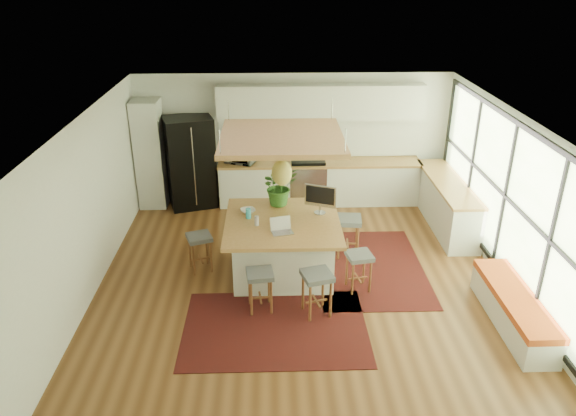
{
  "coord_description": "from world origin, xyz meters",
  "views": [
    {
      "loc": [
        -0.45,
        -7.47,
        4.76
      ],
      "look_at": [
        -0.2,
        0.5,
        1.1
      ],
      "focal_mm": 33.79,
      "sensor_mm": 36.0,
      "label": 1
    }
  ],
  "objects_px": {
    "stool_near_right": "(317,293)",
    "laptop": "(282,226)",
    "island": "(283,246)",
    "stool_near_left": "(260,289)",
    "island_plant": "(279,190)",
    "stool_right_front": "(359,269)",
    "monitor": "(320,199)",
    "stool_right_back": "(348,237)",
    "fridge": "(191,163)",
    "microwave": "(240,153)",
    "stool_left_side": "(200,251)"
  },
  "relations": [
    {
      "from": "stool_near_left",
      "to": "stool_right_back",
      "type": "bearing_deg",
      "value": 46.62
    },
    {
      "from": "stool_right_back",
      "to": "stool_left_side",
      "type": "bearing_deg",
      "value": -170.68
    },
    {
      "from": "laptop",
      "to": "stool_right_back",
      "type": "bearing_deg",
      "value": 24.6
    },
    {
      "from": "monitor",
      "to": "island",
      "type": "bearing_deg",
      "value": -134.85
    },
    {
      "from": "stool_near_left",
      "to": "monitor",
      "type": "height_order",
      "value": "monitor"
    },
    {
      "from": "island",
      "to": "stool_near_left",
      "type": "distance_m",
      "value": 1.16
    },
    {
      "from": "stool_near_left",
      "to": "island_plant",
      "type": "distance_m",
      "value": 1.98
    },
    {
      "from": "stool_right_back",
      "to": "monitor",
      "type": "bearing_deg",
      "value": -156.75
    },
    {
      "from": "fridge",
      "to": "stool_right_front",
      "type": "height_order",
      "value": "fridge"
    },
    {
      "from": "island",
      "to": "laptop",
      "type": "height_order",
      "value": "laptop"
    },
    {
      "from": "laptop",
      "to": "microwave",
      "type": "bearing_deg",
      "value": 89.93
    },
    {
      "from": "stool_near_right",
      "to": "stool_left_side",
      "type": "xyz_separation_m",
      "value": [
        -1.84,
        1.32,
        0.0
      ]
    },
    {
      "from": "island",
      "to": "stool_right_front",
      "type": "xyz_separation_m",
      "value": [
        1.18,
        -0.6,
        -0.11
      ]
    },
    {
      "from": "fridge",
      "to": "monitor",
      "type": "height_order",
      "value": "fridge"
    },
    {
      "from": "laptop",
      "to": "fridge",
      "type": "bearing_deg",
      "value": 105.81
    },
    {
      "from": "stool_near_left",
      "to": "laptop",
      "type": "relative_size",
      "value": 1.89
    },
    {
      "from": "fridge",
      "to": "laptop",
      "type": "relative_size",
      "value": 5.54
    },
    {
      "from": "island",
      "to": "stool_right_front",
      "type": "relative_size",
      "value": 2.91
    },
    {
      "from": "laptop",
      "to": "island_plant",
      "type": "distance_m",
      "value": 1.1
    },
    {
      "from": "fridge",
      "to": "laptop",
      "type": "bearing_deg",
      "value": -77.36
    },
    {
      "from": "fridge",
      "to": "stool_near_right",
      "type": "bearing_deg",
      "value": -77.13
    },
    {
      "from": "monitor",
      "to": "microwave",
      "type": "bearing_deg",
      "value": 141.31
    },
    {
      "from": "stool_left_side",
      "to": "monitor",
      "type": "height_order",
      "value": "monitor"
    },
    {
      "from": "stool_right_front",
      "to": "monitor",
      "type": "xyz_separation_m",
      "value": [
        -0.55,
        0.87,
        0.83
      ]
    },
    {
      "from": "island",
      "to": "stool_near_right",
      "type": "relative_size",
      "value": 2.67
    },
    {
      "from": "fridge",
      "to": "stool_near_left",
      "type": "distance_m",
      "value": 4.19
    },
    {
      "from": "stool_near_left",
      "to": "stool_near_right",
      "type": "xyz_separation_m",
      "value": [
        0.82,
        -0.14,
        0.0
      ]
    },
    {
      "from": "fridge",
      "to": "island",
      "type": "height_order",
      "value": "fridge"
    },
    {
      "from": "stool_right_back",
      "to": "island_plant",
      "type": "distance_m",
      "value": 1.46
    },
    {
      "from": "microwave",
      "to": "island_plant",
      "type": "height_order",
      "value": "island_plant"
    },
    {
      "from": "fridge",
      "to": "laptop",
      "type": "xyz_separation_m",
      "value": [
        1.82,
        -3.21,
        0.12
      ]
    },
    {
      "from": "fridge",
      "to": "stool_near_left",
      "type": "height_order",
      "value": "fridge"
    },
    {
      "from": "stool_near_left",
      "to": "monitor",
      "type": "relative_size",
      "value": 1.2
    },
    {
      "from": "stool_right_front",
      "to": "stool_near_right",
      "type": "bearing_deg",
      "value": -138.02
    },
    {
      "from": "monitor",
      "to": "stool_near_left",
      "type": "bearing_deg",
      "value": -103.8
    },
    {
      "from": "island",
      "to": "stool_left_side",
      "type": "height_order",
      "value": "island"
    },
    {
      "from": "island",
      "to": "stool_left_side",
      "type": "relative_size",
      "value": 2.87
    },
    {
      "from": "microwave",
      "to": "stool_right_back",
      "type": "bearing_deg",
      "value": -29.25
    },
    {
      "from": "monitor",
      "to": "fridge",
      "type": "bearing_deg",
      "value": 156.37
    },
    {
      "from": "stool_right_front",
      "to": "stool_right_back",
      "type": "bearing_deg",
      "value": 91.25
    },
    {
      "from": "stool_left_side",
      "to": "laptop",
      "type": "xyz_separation_m",
      "value": [
        1.36,
        -0.51,
        0.7
      ]
    },
    {
      "from": "monitor",
      "to": "stool_near_right",
      "type": "bearing_deg",
      "value": -74.21
    },
    {
      "from": "monitor",
      "to": "microwave",
      "type": "relative_size",
      "value": 0.9
    },
    {
      "from": "island_plant",
      "to": "monitor",
      "type": "bearing_deg",
      "value": -30.5
    },
    {
      "from": "stool_left_side",
      "to": "microwave",
      "type": "height_order",
      "value": "microwave"
    },
    {
      "from": "island",
      "to": "stool_near_left",
      "type": "xyz_separation_m",
      "value": [
        -0.36,
        -1.1,
        -0.11
      ]
    },
    {
      "from": "stool_right_front",
      "to": "microwave",
      "type": "distance_m",
      "value": 4.02
    },
    {
      "from": "fridge",
      "to": "stool_right_front",
      "type": "bearing_deg",
      "value": -65.24
    },
    {
      "from": "stool_right_back",
      "to": "laptop",
      "type": "bearing_deg",
      "value": -141.57
    },
    {
      "from": "stool_near_right",
      "to": "laptop",
      "type": "xyz_separation_m",
      "value": [
        -0.48,
        0.81,
        0.7
      ]
    }
  ]
}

